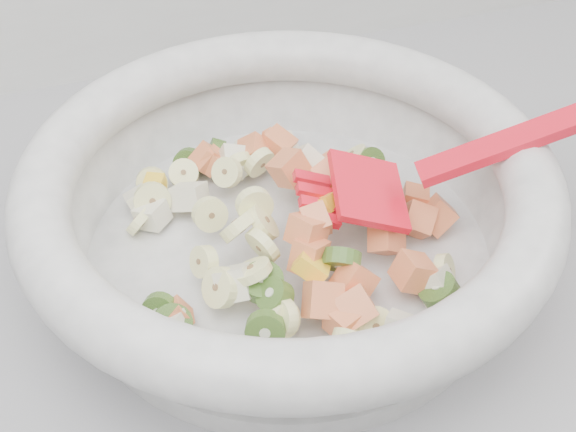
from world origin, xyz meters
name	(u,v)px	position (x,y,z in m)	size (l,w,h in m)	color
mixing_bowl	(289,206)	(-0.18, 1.42, 0.96)	(0.47, 0.37, 0.15)	silver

